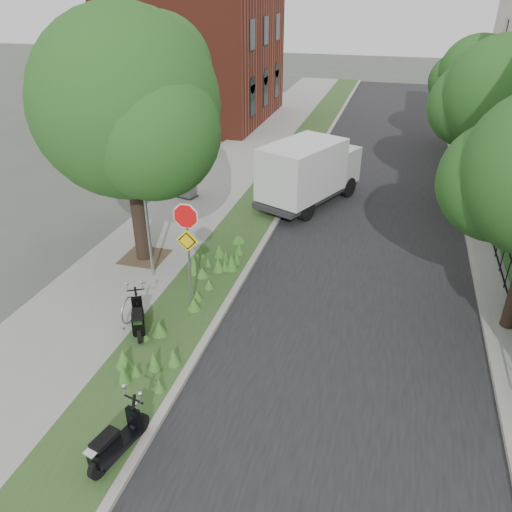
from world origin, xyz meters
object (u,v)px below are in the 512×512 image
at_px(sign_assembly, 187,235).
at_px(scooter_far, 113,447).
at_px(box_truck, 309,170).
at_px(scooter_near, 138,322).
at_px(utility_cabinet, 185,183).

distance_m(sign_assembly, scooter_far, 5.60).
distance_m(scooter_far, box_truck, 13.78).
relative_size(sign_assembly, scooter_near, 2.36).
xyz_separation_m(scooter_far, utility_cabinet, (-3.97, 12.84, 0.22)).
distance_m(scooter_far, utility_cabinet, 13.44).
xyz_separation_m(scooter_near, utility_cabinet, (-2.57, 9.15, 0.24)).
bearing_deg(utility_cabinet, scooter_near, -74.28).
height_order(sign_assembly, box_truck, sign_assembly).
relative_size(scooter_far, utility_cabinet, 1.28).
relative_size(sign_assembly, box_truck, 0.60).
bearing_deg(scooter_far, box_truck, 85.37).
relative_size(scooter_near, box_truck, 0.25).
relative_size(scooter_near, utility_cabinet, 1.11).
xyz_separation_m(scooter_near, box_truck, (2.51, 10.01, 1.02)).
distance_m(scooter_near, utility_cabinet, 9.51).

